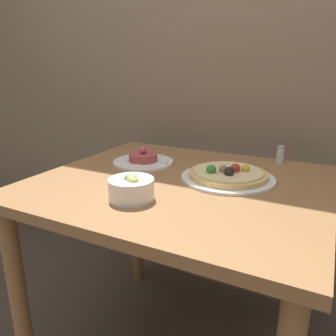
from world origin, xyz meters
The scene contains 6 objects.
back_wall centered at (0.00, 1.01, 1.30)m, with size 8.00×0.05×2.60m.
dining_table centered at (0.00, 0.44, 0.67)m, with size 1.00×0.89×0.79m.
pizza_plate centered at (0.15, 0.53, 0.81)m, with size 0.33×0.33×0.06m.
tartare_plate centered at (-0.23, 0.57, 0.81)m, with size 0.25×0.25×0.07m.
small_bowl centered at (-0.06, 0.22, 0.83)m, with size 0.14×0.14×0.08m.
salt_shaker centered at (0.28, 0.84, 0.83)m, with size 0.03×0.03×0.07m.
Camera 1 is at (0.46, -0.56, 1.18)m, focal length 35.00 mm.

